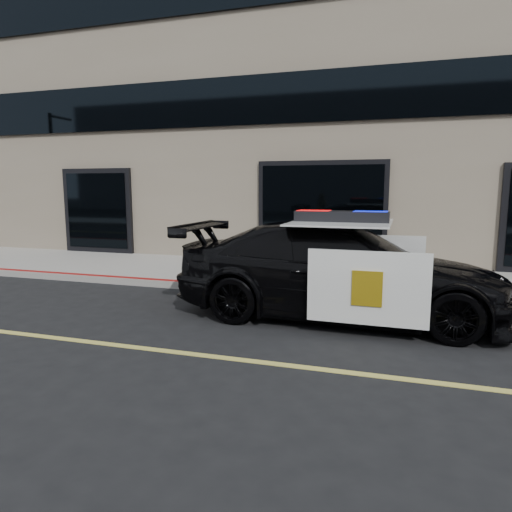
% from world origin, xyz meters
% --- Properties ---
extents(ground, '(120.00, 120.00, 0.00)m').
position_xyz_m(ground, '(0.00, 0.00, 0.00)').
color(ground, black).
rests_on(ground, ground).
extents(sidewalk_n, '(60.00, 3.50, 0.15)m').
position_xyz_m(sidewalk_n, '(0.00, 5.25, 0.07)').
color(sidewalk_n, gray).
rests_on(sidewalk_n, ground).
extents(building_n, '(60.00, 7.00, 12.00)m').
position_xyz_m(building_n, '(0.00, 10.50, 6.00)').
color(building_n, '#756856').
rests_on(building_n, ground).
extents(police_car, '(2.56, 5.52, 1.79)m').
position_xyz_m(police_car, '(0.09, 2.38, 0.80)').
color(police_car, black).
rests_on(police_car, ground).
extents(fire_hydrant, '(0.34, 0.47, 0.74)m').
position_xyz_m(fire_hydrant, '(-2.76, 4.43, 0.50)').
color(fire_hydrant, white).
rests_on(fire_hydrant, sidewalk_n).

